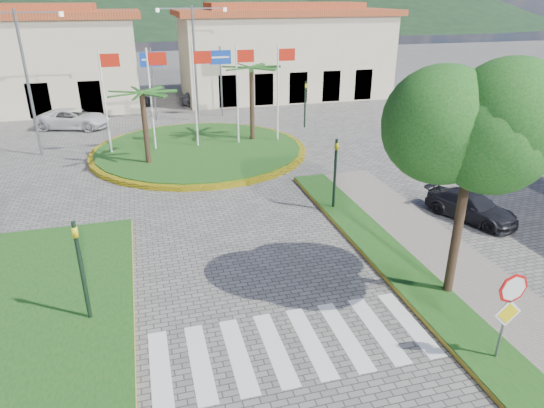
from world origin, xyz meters
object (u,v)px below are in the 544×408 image
object	(u,v)px
stop_sign	(509,304)
white_van	(73,119)
car_side_right	(471,207)
roundabout_island	(199,150)
car_dark_a	(129,99)
car_dark_b	(201,98)
deciduous_tree	(474,134)

from	to	relation	value
stop_sign	white_van	size ratio (longest dim) A/B	0.53
car_side_right	roundabout_island	bearing A→B (deg)	105.24
car_dark_a	roundabout_island	bearing A→B (deg)	-152.34
car_dark_b	stop_sign	bearing A→B (deg)	-175.42
white_van	car_dark_a	distance (m)	7.57
deciduous_tree	white_van	distance (m)	28.64
stop_sign	car_dark_b	bearing A→B (deg)	94.94
roundabout_island	stop_sign	size ratio (longest dim) A/B	4.79
roundabout_island	car_side_right	size ratio (longest dim) A/B	3.29
stop_sign	car_dark_b	distance (m)	33.73
roundabout_island	car_dark_b	world-z (taller)	roundabout_island
stop_sign	car_dark_a	xyz separation A→B (m)	(-8.86, 34.61, -1.15)
white_van	deciduous_tree	bearing A→B (deg)	-134.44
car_dark_a	stop_sign	bearing A→B (deg)	-153.20
roundabout_island	deciduous_tree	world-z (taller)	deciduous_tree
white_van	car_dark_b	distance (m)	11.20
car_dark_a	car_dark_b	world-z (taller)	car_dark_a
roundabout_island	car_dark_a	world-z (taller)	roundabout_island
deciduous_tree	car_side_right	world-z (taller)	deciduous_tree
deciduous_tree	car_dark_a	world-z (taller)	deciduous_tree
deciduous_tree	white_van	size ratio (longest dim) A/B	1.37
roundabout_island	white_van	bearing A→B (deg)	134.01
car_dark_a	car_side_right	distance (m)	30.19
stop_sign	car_side_right	world-z (taller)	stop_sign
stop_sign	car_side_right	xyz separation A→B (m)	(4.79, 7.67, -1.23)
white_van	car_side_right	distance (m)	26.79
stop_sign	white_van	xyz separation A→B (m)	(-12.62, 28.04, -1.10)
roundabout_island	car_dark_a	size ratio (longest dim) A/B	3.40
car_dark_b	white_van	bearing A→B (deg)	119.35
deciduous_tree	car_dark_a	bearing A→B (deg)	106.68
white_van	car_side_right	bearing A→B (deg)	-121.78
white_van	car_dark_b	world-z (taller)	white_van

